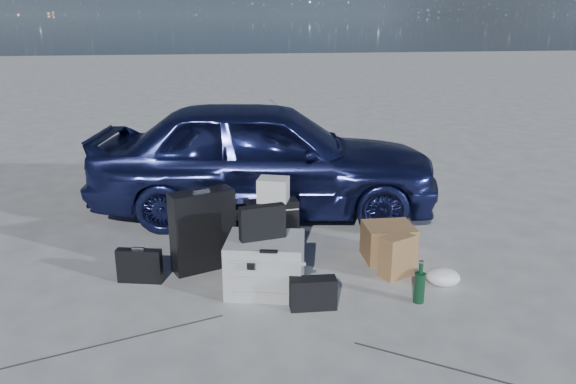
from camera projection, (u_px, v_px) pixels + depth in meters
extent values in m
plane|color=#BBBBB6|center=(302.00, 296.00, 4.59)|extent=(60.00, 60.00, 0.00)
imported|color=navy|center=(265.00, 157.00, 6.36)|extent=(4.06, 2.13, 1.32)
cube|color=#A9ACAE|center=(265.00, 264.00, 4.64)|extent=(0.72, 0.63, 0.45)
cube|color=black|center=(262.00, 222.00, 4.54)|extent=(0.39, 0.17, 0.28)
cube|color=black|center=(140.00, 266.00, 4.79)|extent=(0.39, 0.17, 0.30)
cube|color=black|center=(203.00, 230.00, 4.99)|extent=(0.60, 0.40, 0.73)
cube|color=black|center=(272.00, 230.00, 5.19)|extent=(0.50, 0.22, 0.58)
cube|color=beige|center=(273.00, 190.00, 5.07)|extent=(0.32, 0.29, 0.21)
cube|color=black|center=(242.00, 231.00, 5.47)|extent=(0.76, 0.44, 0.35)
cube|color=beige|center=(239.00, 211.00, 5.41)|extent=(0.50, 0.43, 0.07)
cube|color=black|center=(238.00, 204.00, 5.40)|extent=(0.29, 0.23, 0.05)
cube|color=olive|center=(397.00, 256.00, 4.89)|extent=(0.33, 0.27, 0.38)
cube|color=olive|center=(388.00, 242.00, 5.24)|extent=(0.45, 0.40, 0.33)
ellipsoid|color=white|center=(443.00, 277.00, 4.75)|extent=(0.35, 0.32, 0.16)
cube|color=black|center=(313.00, 293.00, 4.36)|extent=(0.37, 0.15, 0.25)
cylinder|color=black|center=(420.00, 283.00, 4.44)|extent=(0.11, 0.11, 0.34)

